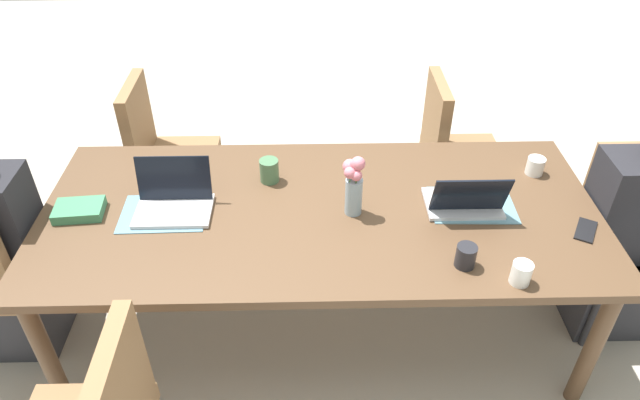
{
  "coord_description": "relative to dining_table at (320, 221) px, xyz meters",
  "views": [
    {
      "loc": [
        -0.04,
        -1.94,
        2.26
      ],
      "look_at": [
        0.0,
        0.0,
        0.78
      ],
      "focal_mm": 32.39,
      "sensor_mm": 36.0,
      "label": 1
    }
  ],
  "objects": [
    {
      "name": "coffee_mug_centre_right",
      "position": [
        0.72,
        -0.45,
        0.11
      ],
      "size": [
        0.07,
        0.07,
        0.09
      ],
      "primitive_type": "cylinder",
      "color": "white",
      "rests_on": "dining_table"
    },
    {
      "name": "coffee_mug_near_right",
      "position": [
        0.54,
        -0.36,
        0.11
      ],
      "size": [
        0.08,
        0.08,
        0.09
      ],
      "primitive_type": "cylinder",
      "color": "#232328",
      "rests_on": "dining_table"
    },
    {
      "name": "ground_plane",
      "position": [
        0.0,
        0.0,
        -0.67
      ],
      "size": [
        10.0,
        10.0,
        0.0
      ],
      "primitive_type": "plane",
      "color": "#B2A899"
    },
    {
      "name": "dining_table",
      "position": [
        0.0,
        0.0,
        0.0
      ],
      "size": [
        2.39,
        1.06,
        0.73
      ],
      "color": "brown",
      "rests_on": "ground_plane"
    },
    {
      "name": "coffee_mug_near_left",
      "position": [
        -0.23,
        0.22,
        0.12
      ],
      "size": [
        0.09,
        0.09,
        0.11
      ],
      "primitive_type": "cylinder",
      "color": "#47704C",
      "rests_on": "dining_table"
    },
    {
      "name": "placemat_head_left_left_near",
      "position": [
        -0.67,
        -0.01,
        0.07
      ],
      "size": [
        0.37,
        0.27,
        0.0
      ],
      "primitive_type": "cube",
      "rotation": [
        0.0,
        0.0,
        0.02
      ],
      "color": "slate",
      "rests_on": "dining_table"
    },
    {
      "name": "person_head_left_left_near",
      "position": [
        -1.42,
        -0.03,
        -0.14
      ],
      "size": [
        0.4,
        0.36,
        1.19
      ],
      "color": "#2D2D33",
      "rests_on": "ground_plane"
    },
    {
      "name": "person_head_right_left_mid",
      "position": [
        1.41,
        0.03,
        -0.14
      ],
      "size": [
        0.4,
        0.36,
        1.19
      ],
      "color": "#2D2D33",
      "rests_on": "ground_plane"
    },
    {
      "name": "laptop_head_right_left_mid",
      "position": [
        0.62,
        -0.01,
        0.11
      ],
      "size": [
        0.32,
        0.22,
        0.21
      ],
      "color": "silver",
      "rests_on": "dining_table"
    },
    {
      "name": "chair_far_right_mid",
      "position": [
        0.78,
        0.86,
        -0.17
      ],
      "size": [
        0.44,
        0.44,
        0.9
      ],
      "color": "olive",
      "rests_on": "ground_plane"
    },
    {
      "name": "book_red_cover",
      "position": [
        -1.02,
        -0.01,
        0.08
      ],
      "size": [
        0.21,
        0.16,
        0.04
      ],
      "primitive_type": "cube",
      "rotation": [
        0.0,
        0.0,
        0.09
      ],
      "color": "#3D7F56",
      "rests_on": "dining_table"
    },
    {
      "name": "phone_black",
      "position": [
        1.08,
        -0.17,
        0.07
      ],
      "size": [
        0.14,
        0.17,
        0.01
      ],
      "primitive_type": "cube",
      "rotation": [
        0.0,
        0.0,
        1.05
      ],
      "color": "black",
      "rests_on": "dining_table"
    },
    {
      "name": "laptop_head_left_left_near",
      "position": [
        -0.62,
        0.02,
        0.11
      ],
      "size": [
        0.32,
        0.22,
        0.21
      ],
      "color": "silver",
      "rests_on": "dining_table"
    },
    {
      "name": "chair_far_right_near",
      "position": [
        -0.88,
        0.87,
        -0.17
      ],
      "size": [
        0.44,
        0.44,
        0.9
      ],
      "color": "olive",
      "rests_on": "ground_plane"
    },
    {
      "name": "flower_vase",
      "position": [
        0.14,
        -0.02,
        0.21
      ],
      "size": [
        0.09,
        0.09,
        0.28
      ],
      "color": "#8EA8B7",
      "rests_on": "dining_table"
    },
    {
      "name": "placemat_head_right_left_mid",
      "position": [
        0.66,
        0.01,
        0.07
      ],
      "size": [
        0.37,
        0.27,
        0.0
      ],
      "primitive_type": "cube",
      "rotation": [
        0.0,
        0.0,
        3.11
      ],
      "color": "slate",
      "rests_on": "dining_table"
    },
    {
      "name": "coffee_mug_centre_left",
      "position": [
        1.0,
        0.25,
        0.1
      ],
      "size": [
        0.08,
        0.08,
        0.08
      ],
      "primitive_type": "cylinder",
      "color": "white",
      "rests_on": "dining_table"
    },
    {
      "name": "chair_head_right_left_mid",
      "position": [
        1.47,
        0.1,
        -0.17
      ],
      "size": [
        0.44,
        0.44,
        0.9
      ],
      "color": "olive",
      "rests_on": "ground_plane"
    }
  ]
}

